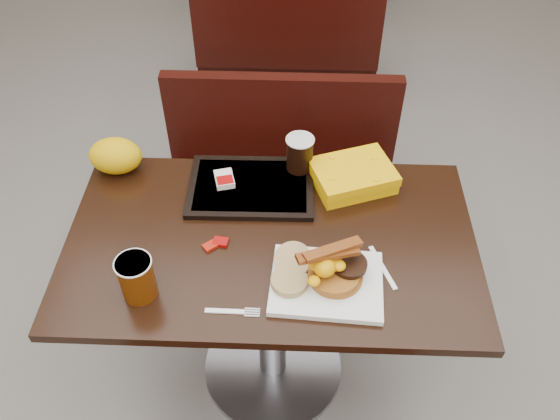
{
  "coord_description": "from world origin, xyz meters",
  "views": [
    {
      "loc": [
        0.07,
        -1.12,
        2.03
      ],
      "look_at": [
        0.02,
        0.05,
        0.82
      ],
      "focal_mm": 37.3,
      "sensor_mm": 36.0,
      "label": 1
    }
  ],
  "objects_px": {
    "bench_near_n": "(280,176)",
    "fork": "(225,311)",
    "bench_far_s": "(288,34)",
    "coffee_cup_near": "(137,278)",
    "tray": "(251,187)",
    "hashbrown_sleeve_left": "(224,179)",
    "paper_bag": "(116,156)",
    "clamshell": "(353,176)",
    "platter": "(327,283)",
    "table_near": "(272,312)",
    "knife": "(383,267)",
    "coffee_cup_far": "(300,154)",
    "pancake_stack": "(336,274)"
  },
  "relations": [
    {
      "from": "table_near",
      "to": "paper_bag",
      "type": "bearing_deg",
      "value": 150.82
    },
    {
      "from": "bench_near_n",
      "to": "paper_bag",
      "type": "bearing_deg",
      "value": -141.31
    },
    {
      "from": "platter",
      "to": "hashbrown_sleeve_left",
      "type": "relative_size",
      "value": 3.91
    },
    {
      "from": "bench_far_s",
      "to": "coffee_cup_near",
      "type": "xyz_separation_m",
      "value": [
        -0.34,
        -2.11,
        0.45
      ]
    },
    {
      "from": "tray",
      "to": "hashbrown_sleeve_left",
      "type": "height_order",
      "value": "hashbrown_sleeve_left"
    },
    {
      "from": "coffee_cup_far",
      "to": "paper_bag",
      "type": "bearing_deg",
      "value": -178.84
    },
    {
      "from": "platter",
      "to": "paper_bag",
      "type": "bearing_deg",
      "value": 149.91
    },
    {
      "from": "bench_near_n",
      "to": "fork",
      "type": "bearing_deg",
      "value": -96.47
    },
    {
      "from": "platter",
      "to": "knife",
      "type": "height_order",
      "value": "platter"
    },
    {
      "from": "fork",
      "to": "paper_bag",
      "type": "bearing_deg",
      "value": 127.4
    },
    {
      "from": "coffee_cup_near",
      "to": "platter",
      "type": "bearing_deg",
      "value": 5.08
    },
    {
      "from": "clamshell",
      "to": "paper_bag",
      "type": "height_order",
      "value": "paper_bag"
    },
    {
      "from": "bench_far_s",
      "to": "hashbrown_sleeve_left",
      "type": "bearing_deg",
      "value": -95.38
    },
    {
      "from": "tray",
      "to": "fork",
      "type": "bearing_deg",
      "value": -95.16
    },
    {
      "from": "fork",
      "to": "coffee_cup_far",
      "type": "bearing_deg",
      "value": 72.11
    },
    {
      "from": "knife",
      "to": "coffee_cup_far",
      "type": "relative_size",
      "value": 1.38
    },
    {
      "from": "pancake_stack",
      "to": "coffee_cup_far",
      "type": "bearing_deg",
      "value": 103.23
    },
    {
      "from": "coffee_cup_far",
      "to": "clamshell",
      "type": "distance_m",
      "value": 0.18
    },
    {
      "from": "hashbrown_sleeve_left",
      "to": "coffee_cup_far",
      "type": "xyz_separation_m",
      "value": [
        0.24,
        0.08,
        0.05
      ]
    },
    {
      "from": "platter",
      "to": "coffee_cup_near",
      "type": "xyz_separation_m",
      "value": [
        -0.5,
        -0.04,
        0.06
      ]
    },
    {
      "from": "paper_bag",
      "to": "coffee_cup_far",
      "type": "bearing_deg",
      "value": 1.16
    },
    {
      "from": "knife",
      "to": "tray",
      "type": "distance_m",
      "value": 0.5
    },
    {
      "from": "platter",
      "to": "coffee_cup_near",
      "type": "relative_size",
      "value": 2.34
    },
    {
      "from": "table_near",
      "to": "platter",
      "type": "xyz_separation_m",
      "value": [
        0.16,
        -0.16,
        0.38
      ]
    },
    {
      "from": "hashbrown_sleeve_left",
      "to": "coffee_cup_far",
      "type": "relative_size",
      "value": 0.66
    },
    {
      "from": "table_near",
      "to": "pancake_stack",
      "type": "height_order",
      "value": "pancake_stack"
    },
    {
      "from": "hashbrown_sleeve_left",
      "to": "knife",
      "type": "bearing_deg",
      "value": -48.76
    },
    {
      "from": "pancake_stack",
      "to": "hashbrown_sleeve_left",
      "type": "xyz_separation_m",
      "value": [
        -0.34,
        0.37,
        -0.0
      ]
    },
    {
      "from": "coffee_cup_near",
      "to": "coffee_cup_far",
      "type": "relative_size",
      "value": 1.11
    },
    {
      "from": "bench_near_n",
      "to": "bench_far_s",
      "type": "height_order",
      "value": "same"
    },
    {
      "from": "bench_far_s",
      "to": "knife",
      "type": "bearing_deg",
      "value": -80.94
    },
    {
      "from": "bench_far_s",
      "to": "paper_bag",
      "type": "relative_size",
      "value": 5.88
    },
    {
      "from": "tray",
      "to": "coffee_cup_far",
      "type": "xyz_separation_m",
      "value": [
        0.15,
        0.09,
        0.07
      ]
    },
    {
      "from": "pancake_stack",
      "to": "bench_far_s",
      "type": "bearing_deg",
      "value": 95.13
    },
    {
      "from": "table_near",
      "to": "fork",
      "type": "bearing_deg",
      "value": -112.87
    },
    {
      "from": "bench_far_s",
      "to": "clamshell",
      "type": "xyz_separation_m",
      "value": [
        0.25,
        -1.65,
        0.42
      ]
    },
    {
      "from": "bench_near_n",
      "to": "knife",
      "type": "xyz_separation_m",
      "value": [
        0.32,
        -0.79,
        0.39
      ]
    },
    {
      "from": "fork",
      "to": "coffee_cup_far",
      "type": "height_order",
      "value": "coffee_cup_far"
    },
    {
      "from": "bench_near_n",
      "to": "pancake_stack",
      "type": "height_order",
      "value": "pancake_stack"
    },
    {
      "from": "knife",
      "to": "paper_bag",
      "type": "bearing_deg",
      "value": -135.26
    },
    {
      "from": "platter",
      "to": "clamshell",
      "type": "height_order",
      "value": "clamshell"
    },
    {
      "from": "table_near",
      "to": "knife",
      "type": "relative_size",
      "value": 7.46
    },
    {
      "from": "coffee_cup_far",
      "to": "tray",
      "type": "bearing_deg",
      "value": -149.47
    },
    {
      "from": "coffee_cup_near",
      "to": "hashbrown_sleeve_left",
      "type": "xyz_separation_m",
      "value": [
        0.18,
        0.43,
        -0.04
      ]
    },
    {
      "from": "tray",
      "to": "paper_bag",
      "type": "height_order",
      "value": "paper_bag"
    },
    {
      "from": "paper_bag",
      "to": "bench_far_s",
      "type": "bearing_deg",
      "value": 72.29
    },
    {
      "from": "bench_near_n",
      "to": "clamshell",
      "type": "bearing_deg",
      "value": -61.11
    },
    {
      "from": "fork",
      "to": "tray",
      "type": "bearing_deg",
      "value": 86.34
    },
    {
      "from": "bench_near_n",
      "to": "clamshell",
      "type": "relative_size",
      "value": 4.06
    },
    {
      "from": "tray",
      "to": "hashbrown_sleeve_left",
      "type": "distance_m",
      "value": 0.09
    }
  ]
}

